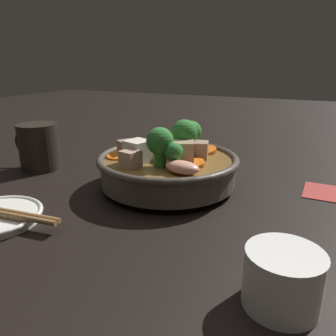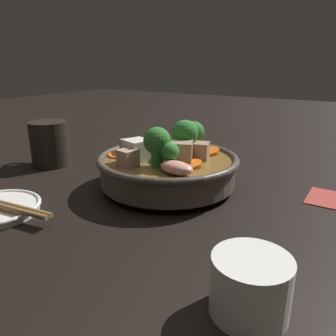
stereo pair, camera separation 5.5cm
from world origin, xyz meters
name	(u,v)px [view 1 (the left image)]	position (x,y,z in m)	size (l,w,h in m)	color
ground_plane	(168,187)	(0.00, 0.00, 0.00)	(3.00, 3.00, 0.00)	black
stirfry_bowl	(168,165)	(0.00, 0.00, 0.04)	(0.24, 0.24, 0.11)	#51473D
tea_cup	(283,278)	(-0.21, 0.21, 0.03)	(0.07, 0.07, 0.05)	white
dark_mug	(39,147)	(0.28, 0.01, 0.05)	(0.10, 0.08, 0.09)	black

